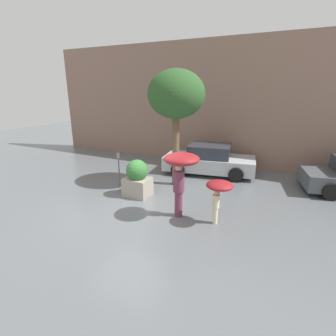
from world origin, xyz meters
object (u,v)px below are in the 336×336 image
Objects in this scene: parked_car_near at (209,160)px; planter_box at (137,178)px; person_child at (219,189)px; person_adult at (181,167)px; street_tree at (176,96)px; parking_meter at (119,162)px.

planter_box is at bearing 148.52° from parked_car_near.
planter_box is 3.31m from person_child.
person_adult reaches higher than person_child.
planter_box reaches higher than parked_car_near.
person_child is 4.23m from street_tree.
person_adult is at bearing -157.72° from person_child.
street_tree is 3.33× the size of parking_meter.
person_child is 0.31× the size of parked_car_near.
street_tree is at bearing 66.42° from planter_box.
street_tree is 3.40m from parking_meter.
parked_car_near is at bearing 69.86° from street_tree.
parked_car_near is at bearing 128.77° from person_child.
planter_box is at bearing -175.56° from person_child.
parking_meter is (-1.24, 0.58, 0.30)m from planter_box.
planter_box is 1.03× the size of person_child.
person_adult is at bearing -62.32° from street_tree.
person_child is at bearing -45.01° from street_tree.
parking_meter is at bearing -166.95° from person_adult.
street_tree is (0.73, 1.68, 2.84)m from planter_box.
parked_car_near reaches higher than person_child.
parked_car_near is at bearing 49.13° from parking_meter.
planter_box is at bearing -165.87° from person_adult.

